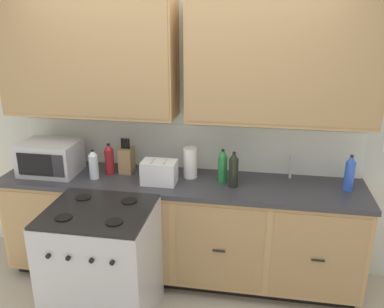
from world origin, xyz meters
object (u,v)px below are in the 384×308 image
object	(u,v)px
stove_range	(103,266)
bottle_red	(109,159)
microwave	(50,158)
bottle_green	(223,166)
bottle_dark	(234,170)
toaster	(159,172)
bottle_blue	(350,173)
knife_block	(127,160)
paper_towel_roll	(190,163)
bottle_clear	(94,164)

from	to	relation	value
stove_range	bottle_red	distance (m)	0.91
microwave	bottle_green	world-z (taller)	bottle_green
bottle_dark	bottle_green	world-z (taller)	bottle_dark
toaster	bottle_blue	xyz separation A→B (m)	(1.50, 0.12, 0.05)
knife_block	paper_towel_roll	world-z (taller)	knife_block
toaster	bottle_red	distance (m)	0.49
bottle_dark	bottle_red	bearing A→B (deg)	175.09
paper_towel_roll	bottle_clear	distance (m)	0.81
paper_towel_roll	bottle_dark	xyz separation A→B (m)	(0.37, -0.13, 0.01)
microwave	bottle_clear	world-z (taller)	microwave
knife_block	bottle_green	world-z (taller)	knife_block
toaster	paper_towel_roll	bearing A→B (deg)	36.71
microwave	knife_block	size ratio (longest dim) A/B	1.55
knife_block	microwave	bearing A→B (deg)	-168.85
knife_block	bottle_dark	distance (m)	0.95
bottle_clear	bottle_red	distance (m)	0.15
stove_range	microwave	bearing A→B (deg)	137.77
stove_range	paper_towel_roll	bearing A→B (deg)	52.90
stove_range	toaster	world-z (taller)	toaster
knife_block	bottle_red	world-z (taller)	knife_block
knife_block	bottle_blue	distance (m)	1.84
toaster	bottle_clear	distance (m)	0.57
knife_block	paper_towel_roll	xyz separation A→B (m)	(0.57, -0.02, 0.01)
knife_block	bottle_green	distance (m)	0.85
bottle_dark	bottle_clear	bearing A→B (deg)	-178.47
bottle_dark	bottle_blue	size ratio (longest dim) A/B	1.00
stove_range	knife_block	xyz separation A→B (m)	(-0.02, 0.73, 0.58)
bottle_dark	paper_towel_roll	bearing A→B (deg)	160.45
toaster	bottle_blue	distance (m)	1.50
bottle_clear	bottle_green	distance (m)	1.08
stove_range	bottle_red	world-z (taller)	bottle_red
bottle_green	toaster	bearing A→B (deg)	-167.03
bottle_red	toaster	bearing A→B (deg)	-15.29
bottle_clear	bottle_blue	xyz separation A→B (m)	(2.06, 0.11, 0.02)
microwave	bottle_red	distance (m)	0.51
toaster	bottle_dark	size ratio (longest dim) A/B	0.96
bottle_dark	bottle_red	world-z (taller)	bottle_dark
microwave	bottle_dark	bearing A→B (deg)	-0.86
microwave	knife_block	bearing A→B (deg)	11.15
stove_range	bottle_green	world-z (taller)	bottle_green
stove_range	bottle_red	xyz separation A→B (m)	(-0.16, 0.67, 0.60)
microwave	bottle_clear	bearing A→B (deg)	-7.51
bottle_clear	toaster	bearing A→B (deg)	-0.61
knife_block	bottle_blue	bearing A→B (deg)	-2.11
bottle_dark	stove_range	bearing A→B (deg)	-147.47
bottle_clear	stove_range	bearing A→B (deg)	-65.48
paper_towel_roll	bottle_red	bearing A→B (deg)	-176.71
bottle_clear	bottle_dark	distance (m)	1.17
paper_towel_roll	bottle_clear	world-z (taller)	paper_towel_roll
bottle_green	knife_block	bearing A→B (deg)	175.15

